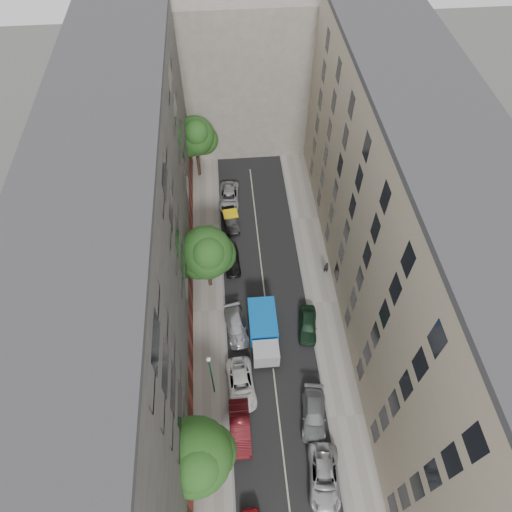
{
  "coord_description": "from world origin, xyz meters",
  "views": [
    {
      "loc": [
        -2.95,
        -22.85,
        37.75
      ],
      "look_at": [
        -0.83,
        1.67,
        6.0
      ],
      "focal_mm": 32.0,
      "sensor_mm": 36.0,
      "label": 1
    }
  ],
  "objects": [
    {
      "name": "car_right_0",
      "position": [
        2.8,
        -15.54,
        0.69
      ],
      "size": [
        2.83,
        5.2,
        1.38
      ],
      "primitive_type": "imported",
      "rotation": [
        0.0,
        0.0,
        -0.11
      ],
      "color": "#B5B6BB",
      "rests_on": "ground"
    },
    {
      "name": "building_left",
      "position": [
        -11.0,
        0.0,
        10.0
      ],
      "size": [
        8.0,
        44.0,
        20.0
      ],
      "primitive_type": "cube",
      "color": "#454341",
      "rests_on": "ground"
    },
    {
      "name": "car_left_5",
      "position": [
        -2.8,
        11.0,
        0.66
      ],
      "size": [
        1.84,
        4.14,
        1.32
      ],
      "primitive_type": "imported",
      "rotation": [
        0.0,
        0.0,
        0.11
      ],
      "color": "black",
      "rests_on": "ground"
    },
    {
      "name": "tree_mid",
      "position": [
        -5.17,
        2.92,
        5.11
      ],
      "size": [
        5.23,
        4.95,
        7.63
      ],
      "color": "#382619",
      "rests_on": "sidewalk_left"
    },
    {
      "name": "car_right_1",
      "position": [
        2.8,
        -10.8,
        0.68
      ],
      "size": [
        2.6,
        4.9,
        1.35
      ],
      "primitive_type": "imported",
      "rotation": [
        0.0,
        0.0,
        -0.16
      ],
      "color": "slate",
      "rests_on": "ground"
    },
    {
      "name": "building_endcap",
      "position": [
        0.0,
        28.0,
        9.0
      ],
      "size": [
        18.0,
        12.0,
        18.0
      ],
      "primitive_type": "cube",
      "color": "gray",
      "rests_on": "ground"
    },
    {
      "name": "sidewalk_right",
      "position": [
        5.5,
        0.0,
        0.07
      ],
      "size": [
        3.0,
        44.0,
        0.15
      ],
      "primitive_type": "cube",
      "color": "gray",
      "rests_on": "ground"
    },
    {
      "name": "tree_far",
      "position": [
        -6.06,
        19.14,
        5.69
      ],
      "size": [
        4.79,
        4.43,
        8.16
      ],
      "color": "#382619",
      "rests_on": "sidewalk_left"
    },
    {
      "name": "sidewalk_left",
      "position": [
        -5.5,
        0.0,
        0.07
      ],
      "size": [
        3.0,
        44.0,
        0.15
      ],
      "primitive_type": "cube",
      "color": "gray",
      "rests_on": "ground"
    },
    {
      "name": "car_left_4",
      "position": [
        -2.95,
        5.4,
        0.66
      ],
      "size": [
        1.72,
        3.93,
        1.32
      ],
      "primitive_type": "imported",
      "rotation": [
        0.0,
        0.0,
        0.04
      ],
      "color": "black",
      "rests_on": "ground"
    },
    {
      "name": "car_right_2",
      "position": [
        3.6,
        -2.6,
        0.68
      ],
      "size": [
        2.23,
        4.22,
        1.37
      ],
      "primitive_type": "imported",
      "rotation": [
        0.0,
        0.0,
        -0.16
      ],
      "color": "black",
      "rests_on": "ground"
    },
    {
      "name": "ground",
      "position": [
        0.0,
        0.0,
        0.0
      ],
      "size": [
        120.0,
        120.0,
        0.0
      ],
      "primitive_type": "plane",
      "color": "#4C4C49",
      "rests_on": "ground"
    },
    {
      "name": "building_right",
      "position": [
        11.0,
        0.0,
        10.0
      ],
      "size": [
        8.0,
        44.0,
        20.0
      ],
      "primitive_type": "cube",
      "color": "tan",
      "rests_on": "ground"
    },
    {
      "name": "car_left_6",
      "position": [
        -2.8,
        14.6,
        0.67
      ],
      "size": [
        2.58,
        4.97,
        1.34
      ],
      "primitive_type": "imported",
      "rotation": [
        0.0,
        0.0,
        -0.07
      ],
      "color": "#BCBCC1",
      "rests_on": "ground"
    },
    {
      "name": "car_left_3",
      "position": [
        -3.0,
        -2.2,
        0.64
      ],
      "size": [
        2.38,
        4.63,
        1.29
      ],
      "primitive_type": "imported",
      "rotation": [
        0.0,
        0.0,
        0.14
      ],
      "color": "#B7B7BC",
      "rests_on": "ground"
    },
    {
      "name": "lamp_post",
      "position": [
        -5.2,
        -7.99,
        4.11
      ],
      "size": [
        0.36,
        0.36,
        6.42
      ],
      "color": "#164F30",
      "rests_on": "sidewalk_left"
    },
    {
      "name": "pedestrian",
      "position": [
        6.4,
        3.54,
        0.91
      ],
      "size": [
        0.59,
        0.42,
        1.52
      ],
      "primitive_type": "imported",
      "rotation": [
        0.0,
        0.0,
        3.25
      ],
      "color": "black",
      "rests_on": "sidewalk_right"
    },
    {
      "name": "tarp_truck",
      "position": [
        -0.6,
        -3.41,
        1.52
      ],
      "size": [
        2.44,
        5.97,
        2.76
      ],
      "rotation": [
        0.0,
        0.0,
        -0.0
      ],
      "color": "black",
      "rests_on": "ground"
    },
    {
      "name": "car_left_1",
      "position": [
        -3.24,
        -11.4,
        0.76
      ],
      "size": [
        1.61,
        4.59,
        1.51
      ],
      "primitive_type": "imported",
      "rotation": [
        0.0,
        0.0,
        0.0
      ],
      "color": "#4F0F14",
      "rests_on": "ground"
    },
    {
      "name": "road_surface",
      "position": [
        0.0,
        0.0,
        0.01
      ],
      "size": [
        8.0,
        44.0,
        0.02
      ],
      "primitive_type": "cube",
      "color": "black",
      "rests_on": "ground"
    },
    {
      "name": "tree_near",
      "position": [
        -6.3,
        -14.5,
        5.09
      ],
      "size": [
        5.52,
        5.28,
        7.73
      ],
      "color": "#382619",
      "rests_on": "sidewalk_left"
    },
    {
      "name": "car_left_2",
      "position": [
        -2.92,
        -7.8,
        0.68
      ],
      "size": [
        2.59,
        5.06,
        1.37
      ],
      "primitive_type": "imported",
      "rotation": [
        0.0,
        0.0,
        0.07
      ],
      "color": "silver",
      "rests_on": "ground"
    }
  ]
}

